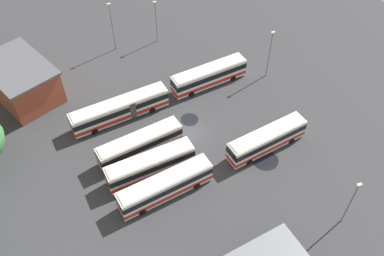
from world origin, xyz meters
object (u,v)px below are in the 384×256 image
Objects in this scene: bus_row1_slot0 at (120,109)px; lamp_post_mid_lot at (270,53)px; bus_row0_slot4 at (267,140)px; bus_row1_slot4 at (165,186)px; bus_row1_slot2 at (140,144)px; lamp_post_near_entrance at (351,202)px; lamp_post_by_building at (112,25)px; lamp_post_far_corner at (156,20)px; bus_row1_slot3 at (150,165)px; bus_row0_slot0 at (209,76)px; depot_building at (22,81)px.

lamp_post_mid_lot reaches higher than bus_row1_slot0.
bus_row0_slot4 is 15.63m from bus_row1_slot4.
bus_row1_slot2 is 1.57× the size of lamp_post_near_entrance.
lamp_post_near_entrance is at bearing 114.85° from lamp_post_by_building.
bus_row1_slot3 is at bearing 73.59° from lamp_post_far_corner.
bus_row1_slot4 is at bearing 56.08° from bus_row0_slot0.
lamp_post_by_building is at bearing -92.85° from bus_row1_slot2.
bus_row1_slot4 is at bearing 122.91° from depot_building.
lamp_post_mid_lot is at bearing -141.76° from bus_row1_slot4.
bus_row1_slot0 is at bearing 144.54° from depot_building.
lamp_post_by_building reaches higher than lamp_post_near_entrance.
lamp_post_by_building reaches higher than lamp_post_mid_lot.
depot_building is at bearing -12.72° from bus_row0_slot0.
depot_building is (14.41, -16.90, 1.20)m from bus_row1_slot2.
lamp_post_near_entrance is at bearing 105.84° from lamp_post_far_corner.
lamp_post_near_entrance reaches higher than bus_row1_slot0.
bus_row1_slot2 is at bearing -79.17° from bus_row1_slot4.
bus_row0_slot0 is 28.84m from depot_building.
bus_row1_slot0 is 17.29m from lamp_post_by_building.
depot_building is 1.60× the size of lamp_post_by_building.
bus_row1_slot3 is 0.95× the size of bus_row1_slot4.
bus_row0_slot4 is (-3.09, 15.07, -0.00)m from bus_row0_slot0.
bus_row1_slot0 is 1.23× the size of bus_row1_slot3.
lamp_post_mid_lot reaches higher than bus_row1_slot4.
bus_row1_slot3 is at bearing -34.78° from lamp_post_near_entrance.
lamp_post_by_building reaches higher than bus_row1_slot0.
bus_row1_slot0 is 1.74× the size of lamp_post_mid_lot.
lamp_post_near_entrance is at bearing 130.85° from bus_row1_slot0.
lamp_post_by_building is at bearing 0.24° from lamp_post_far_corner.
bus_row0_slot0 is at bearing -5.45° from lamp_post_mid_lot.
lamp_post_near_entrance is (-20.31, 14.10, 2.51)m from bus_row1_slot3.
bus_row0_slot0 is 1.61× the size of lamp_post_far_corner.
lamp_post_mid_lot reaches higher than lamp_post_near_entrance.
bus_row0_slot0 is at bearing -168.38° from bus_row1_slot0.
lamp_post_near_entrance is 0.91× the size of lamp_post_mid_lot.
depot_building is at bearing -35.46° from bus_row1_slot0.
lamp_post_by_building is 7.59m from lamp_post_far_corner.
bus_row1_slot4 is 32.12m from lamp_post_by_building.
lamp_post_mid_lot is at bearing -95.36° from lamp_post_near_entrance.
bus_row1_slot2 is (13.69, 10.56, -0.00)m from bus_row0_slot0.
bus_row0_slot4 is 1.35× the size of lamp_post_by_building.
bus_row0_slot4 is at bearing 164.95° from bus_row1_slot2.
lamp_post_near_entrance is at bearing 139.21° from bus_row1_slot2.
lamp_post_near_entrance reaches higher than depot_building.
bus_row1_slot4 is at bearing 38.24° from lamp_post_mid_lot.
lamp_post_by_building is at bearing -61.64° from bus_row0_slot4.
lamp_post_far_corner is at bearing -120.63° from bus_row1_slot0.
bus_row1_slot2 is 25.44m from lamp_post_mid_lot.
bus_row1_slot0 is 24.84m from lamp_post_mid_lot.
bus_row0_slot0 and bus_row1_slot3 have the same top height.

